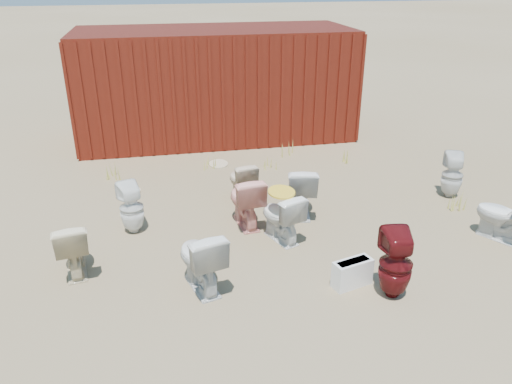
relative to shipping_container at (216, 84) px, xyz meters
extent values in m
plane|color=brown|center=(0.00, -5.20, -1.20)|extent=(100.00, 100.00, 0.00)
cube|color=#51140D|center=(0.00, 0.00, 0.00)|extent=(6.00, 2.40, 2.40)
imported|color=silver|center=(-0.99, -6.08, -0.79)|extent=(0.66, 0.90, 0.82)
imported|color=#EC9488|center=(-0.15, -4.55, -0.79)|extent=(0.54, 0.84, 0.81)
imported|color=silver|center=(0.78, -4.37, -0.79)|extent=(0.62, 0.89, 0.82)
imported|color=#530E10|center=(1.25, -6.70, -0.76)|extent=(0.45, 0.45, 0.87)
imported|color=white|center=(3.38, -5.72, -0.82)|extent=(0.74, 0.85, 0.75)
imported|color=white|center=(-1.84, -4.45, -0.81)|extent=(0.45, 0.46, 0.78)
imported|color=beige|center=(-2.56, -5.40, -0.83)|extent=(0.53, 0.79, 0.75)
imported|color=#C5AF90|center=(-0.06, -3.66, -0.86)|extent=(0.49, 0.73, 0.69)
imported|color=white|center=(0.26, -5.11, -0.83)|extent=(0.65, 0.83, 0.74)
imported|color=silver|center=(3.48, -4.25, -0.81)|extent=(0.47, 0.47, 0.78)
ellipsoid|color=gold|center=(0.26, -5.11, -0.44)|extent=(0.38, 0.47, 0.02)
cube|color=silver|center=(0.85, -6.40, -1.02)|extent=(0.54, 0.33, 0.35)
ellipsoid|color=#C0B28B|center=(-0.23, -1.95, -1.19)|extent=(0.41, 0.52, 0.02)
ellipsoid|color=#C9BA91|center=(-1.96, -2.91, -1.19)|extent=(0.59, 0.58, 0.02)
cone|color=#ACA644|center=(-2.24, -2.21, -1.07)|extent=(0.36, 0.36, 0.26)
cone|color=#ACA644|center=(0.72, -2.35, -1.07)|extent=(0.32, 0.32, 0.25)
cone|color=#ACA644|center=(2.16, -2.40, -1.04)|extent=(0.36, 0.36, 0.32)
cone|color=#ACA644|center=(-0.45, -2.05, -1.08)|extent=(0.30, 0.30, 0.23)
cone|color=#ACA644|center=(1.25, -1.70, -1.03)|extent=(0.34, 0.34, 0.33)
cone|color=#ACA644|center=(3.34, -4.70, -1.07)|extent=(0.28, 0.28, 0.26)
camera|label=1|loc=(-1.35, -11.25, 2.43)|focal=35.00mm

